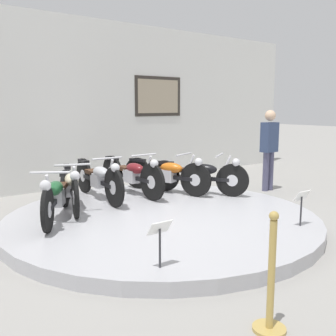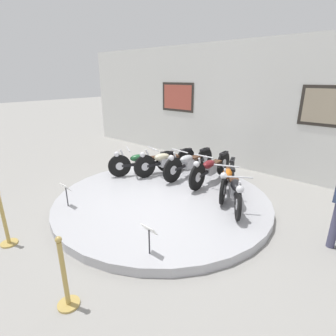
{
  "view_description": "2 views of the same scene",
  "coord_description": "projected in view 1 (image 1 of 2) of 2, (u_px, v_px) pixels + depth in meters",
  "views": [
    {
      "loc": [
        -3.47,
        -4.84,
        1.85
      ],
      "look_at": [
        0.26,
        0.19,
        0.85
      ],
      "focal_mm": 42.0,
      "sensor_mm": 36.0,
      "label": 1
    },
    {
      "loc": [
        3.66,
        -4.05,
        2.77
      ],
      "look_at": [
        -0.0,
        0.19,
        0.82
      ],
      "focal_mm": 28.0,
      "sensor_mm": 36.0,
      "label": 2
    }
  ],
  "objects": [
    {
      "name": "ground_plane",
      "position": [
        162.0,
        225.0,
        6.18
      ],
      "size": [
        60.0,
        60.0,
        0.0
      ],
      "primitive_type": "plane",
      "color": "gray"
    },
    {
      "name": "display_platform",
      "position": [
        162.0,
        219.0,
        6.16
      ],
      "size": [
        4.82,
        4.82,
        0.17
      ],
      "primitive_type": "cylinder",
      "color": "#ADADB2",
      "rests_on": "ground_plane"
    },
    {
      "name": "back_wall",
      "position": [
        67.0,
        104.0,
        8.73
      ],
      "size": [
        14.0,
        0.22,
        3.79
      ],
      "color": "silver",
      "rests_on": "ground_plane"
    },
    {
      "name": "motorcycle_green",
      "position": [
        57.0,
        194.0,
        5.83
      ],
      "size": [
        1.08,
        1.7,
        0.78
      ],
      "color": "black",
      "rests_on": "display_platform"
    },
    {
      "name": "motorcycle_cream",
      "position": [
        71.0,
        185.0,
        6.45
      ],
      "size": [
        0.71,
        1.91,
        0.79
      ],
      "color": "black",
      "rests_on": "display_platform"
    },
    {
      "name": "motorcycle_silver",
      "position": [
        99.0,
        178.0,
        7.03
      ],
      "size": [
        0.54,
        2.02,
        0.81
      ],
      "color": "black",
      "rests_on": "display_platform"
    },
    {
      "name": "motorcycle_maroon",
      "position": [
        132.0,
        174.0,
        7.44
      ],
      "size": [
        0.54,
        2.02,
        0.81
      ],
      "color": "black",
      "rests_on": "display_platform"
    },
    {
      "name": "motorcycle_orange",
      "position": [
        167.0,
        173.0,
        7.61
      ],
      "size": [
        0.77,
        1.88,
        0.79
      ],
      "color": "black",
      "rests_on": "display_platform"
    },
    {
      "name": "motorcycle_black",
      "position": [
        200.0,
        175.0,
        7.49
      ],
      "size": [
        1.12,
        1.68,
        0.78
      ],
      "color": "black",
      "rests_on": "display_platform"
    },
    {
      "name": "info_placard_front_left",
      "position": [
        160.0,
        234.0,
        4.06
      ],
      "size": [
        0.26,
        0.11,
        0.51
      ],
      "color": "#333338",
      "rests_on": "display_platform"
    },
    {
      "name": "info_placard_front_centre",
      "position": [
        302.0,
        200.0,
        5.49
      ],
      "size": [
        0.26,
        0.11,
        0.51
      ],
      "color": "#333338",
      "rests_on": "display_platform"
    },
    {
      "name": "visitor_standing",
      "position": [
        269.0,
        145.0,
        8.53
      ],
      "size": [
        0.36,
        0.23,
        1.76
      ],
      "color": "#4C4C6B",
      "rests_on": "ground_plane"
    },
    {
      "name": "stanchion_post_left_of_entry",
      "position": [
        271.0,
        292.0,
        3.22
      ],
      "size": [
        0.28,
        0.28,
        1.02
      ],
      "color": "tan",
      "rests_on": "ground_plane"
    }
  ]
}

